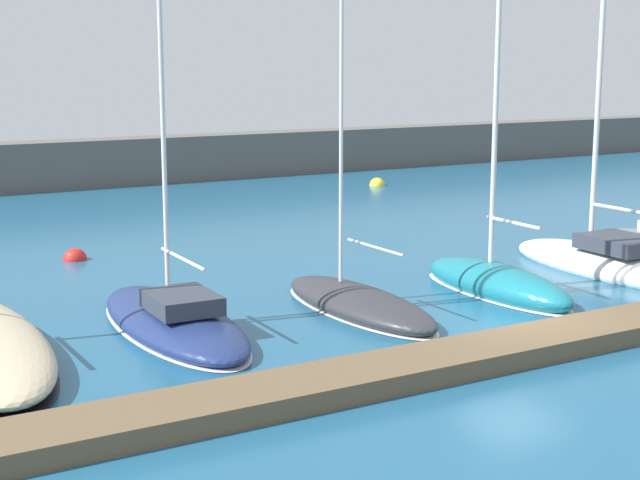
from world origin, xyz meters
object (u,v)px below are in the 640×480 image
mooring_buoy_yellow (377,186)px  mooring_buoy_red (75,260)px  sailboat_white_fifth (606,261)px  sailboat_charcoal_third (358,301)px  sailboat_navy_second (173,319)px

mooring_buoy_yellow → mooring_buoy_red: (-20.20, -11.30, 0.00)m
sailboat_white_fifth → sailboat_charcoal_third: bearing=93.3°
sailboat_navy_second → sailboat_white_fifth: (14.82, -0.67, 0.04)m
sailboat_navy_second → sailboat_white_fifth: size_ratio=1.20×
sailboat_navy_second → mooring_buoy_yellow: (20.60, 21.24, -0.30)m
mooring_buoy_yellow → mooring_buoy_red: size_ratio=1.06×
mooring_buoy_red → mooring_buoy_yellow: bearing=29.2°
sailboat_white_fifth → mooring_buoy_yellow: bearing=-12.3°
sailboat_navy_second → sailboat_charcoal_third: 5.17m
sailboat_navy_second → sailboat_white_fifth: bearing=-90.3°
sailboat_white_fifth → mooring_buoy_yellow: (5.78, 21.91, -0.34)m
mooring_buoy_red → sailboat_white_fifth: bearing=-36.4°
sailboat_charcoal_third → mooring_buoy_red: sailboat_charcoal_third is taller
sailboat_navy_second → mooring_buoy_yellow: 29.59m
mooring_buoy_yellow → sailboat_white_fifth: bearing=-104.8°
sailboat_charcoal_third → mooring_buoy_red: size_ratio=17.57×
mooring_buoy_yellow → sailboat_navy_second: bearing=-134.1°
sailboat_navy_second → mooring_buoy_red: size_ratio=19.01×
sailboat_navy_second → sailboat_charcoal_third: (5.11, -0.81, -0.03)m
sailboat_white_fifth → mooring_buoy_yellow: size_ratio=15.04×
mooring_buoy_red → sailboat_navy_second: bearing=-92.3°
sailboat_navy_second → mooring_buoy_red: sailboat_navy_second is taller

